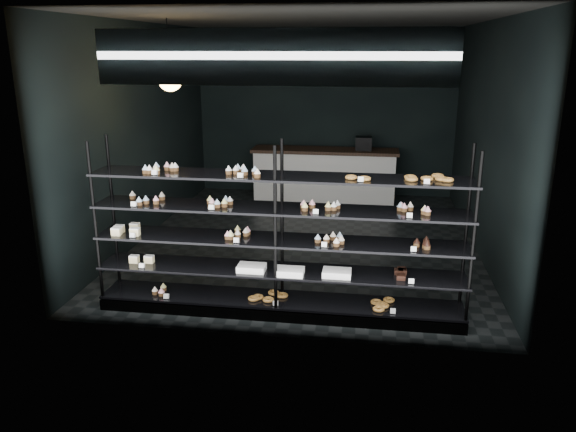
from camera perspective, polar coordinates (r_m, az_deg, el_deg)
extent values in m
cube|color=black|center=(8.59, 1.90, -2.47)|extent=(5.00, 6.00, 0.01)
cube|color=black|center=(8.12, 2.13, 19.30)|extent=(5.00, 6.00, 0.01)
cube|color=black|center=(11.17, 3.79, 10.38)|extent=(5.00, 0.01, 3.20)
cube|color=black|center=(5.29, -1.70, 3.26)|extent=(5.00, 0.01, 3.20)
cube|color=black|center=(8.84, -14.48, 8.21)|extent=(0.01, 6.00, 3.20)
cube|color=black|center=(8.31, 19.54, 7.26)|extent=(0.01, 6.00, 3.20)
cube|color=black|center=(6.33, -0.90, -9.23)|extent=(4.00, 0.50, 0.12)
cylinder|color=black|center=(6.40, -18.96, -0.98)|extent=(0.04, 0.04, 1.85)
cylinder|color=black|center=(6.77, -17.30, 0.14)|extent=(0.04, 0.04, 1.85)
cylinder|color=black|center=(5.78, -1.30, -1.91)|extent=(0.04, 0.04, 1.85)
cylinder|color=black|center=(6.19, -0.61, -0.62)|extent=(0.04, 0.04, 1.85)
cylinder|color=black|center=(5.80, 18.30, -2.73)|extent=(0.04, 0.04, 1.85)
cylinder|color=black|center=(6.21, 17.66, -1.39)|extent=(0.04, 0.04, 1.85)
cube|color=black|center=(6.29, -0.91, -8.50)|extent=(4.00, 0.50, 0.03)
cube|color=black|center=(6.15, -0.92, -5.55)|extent=(4.00, 0.50, 0.02)
cube|color=black|center=(6.03, -0.94, -2.47)|extent=(4.00, 0.50, 0.02)
cube|color=black|center=(5.92, -0.95, 0.73)|extent=(4.00, 0.50, 0.02)
cube|color=black|center=(5.83, -0.97, 4.04)|extent=(4.00, 0.50, 0.02)
cube|color=white|center=(5.99, -13.35, 4.30)|extent=(0.06, 0.04, 0.06)
cube|color=white|center=(5.72, -4.72, 4.11)|extent=(0.06, 0.04, 0.06)
cube|color=white|center=(5.58, 6.98, 3.71)|extent=(0.05, 0.04, 0.06)
cube|color=white|center=(5.61, 14.43, 3.38)|extent=(0.06, 0.04, 0.06)
cube|color=white|center=(6.17, -15.23, 1.15)|extent=(0.06, 0.04, 0.06)
cube|color=white|center=(5.88, -7.56, 0.86)|extent=(0.05, 0.04, 0.06)
cube|color=white|center=(5.69, 3.14, 0.42)|extent=(0.06, 0.04, 0.06)
cube|color=white|center=(5.68, 12.43, 0.02)|extent=(0.06, 0.04, 0.06)
cube|color=white|center=(6.30, -15.63, -1.89)|extent=(0.06, 0.04, 0.06)
cube|color=white|center=(5.92, -5.06, -2.49)|extent=(0.06, 0.04, 0.06)
cube|color=white|center=(5.79, 4.04, -2.95)|extent=(0.05, 0.04, 0.06)
cube|color=white|center=(5.79, 12.95, -3.32)|extent=(0.06, 0.04, 0.06)
cube|color=white|center=(6.40, -15.02, -4.88)|extent=(0.06, 0.04, 0.06)
cube|color=white|center=(5.92, 12.66, -6.50)|extent=(0.06, 0.04, 0.06)
cube|color=white|center=(6.44, -12.65, -7.95)|extent=(0.06, 0.04, 0.06)
cube|color=white|center=(6.12, -1.60, -8.86)|extent=(0.05, 0.04, 0.06)
cube|color=white|center=(6.05, 10.50, -9.48)|extent=(0.06, 0.04, 0.06)
cube|color=#0F0D43|center=(5.22, -1.65, 15.82)|extent=(3.20, 0.04, 0.45)
cube|color=white|center=(5.20, -1.69, 15.82)|extent=(3.30, 0.02, 0.50)
cylinder|color=black|center=(7.41, -12.11, 16.85)|extent=(0.01, 0.01, 0.58)
sphere|color=#EDA953|center=(7.42, -11.90, 13.44)|extent=(0.30, 0.30, 0.30)
cube|color=beige|center=(10.86, 3.72, 4.10)|extent=(2.67, 0.60, 0.92)
cube|color=black|center=(10.76, 3.77, 6.65)|extent=(2.77, 0.65, 0.06)
cube|color=black|center=(10.71, 7.70, 7.32)|extent=(0.30, 0.30, 0.25)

